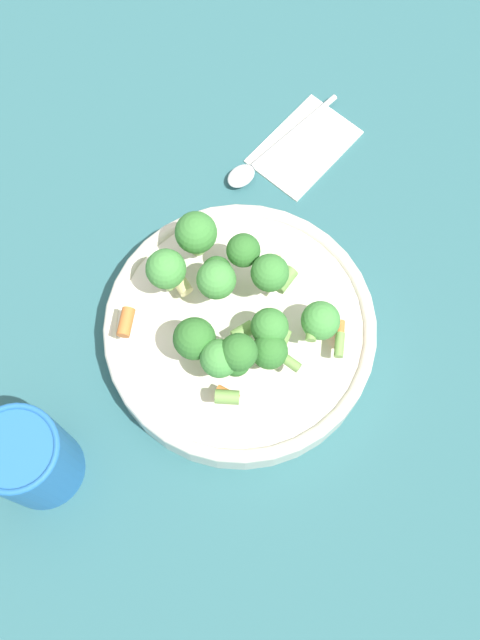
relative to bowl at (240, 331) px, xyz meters
The scene contains 6 objects.
ground_plane 0.02m from the bowl, ahead, with size 3.00×3.00×0.00m, color #2D6066.
bowl is the anchor object (origin of this frame).
pasta_salad 0.07m from the bowl, 164.33° to the left, with size 0.22×0.17×0.08m.
cup 0.25m from the bowl, 124.19° to the right, with size 0.08×0.08×0.12m.
napkin 0.25m from the bowl, 92.85° to the left, with size 0.12×0.15×0.01m.
spoon 0.22m from the bowl, 103.24° to the left, with size 0.09×0.17×0.01m.
Camera 1 is at (0.09, -0.25, 0.77)m, focal length 42.00 mm.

